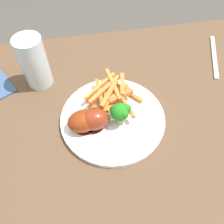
% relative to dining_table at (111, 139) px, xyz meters
% --- Properties ---
extents(ground_plane, '(6.00, 6.00, 0.00)m').
position_rel_dining_table_xyz_m(ground_plane, '(0.00, 0.00, -0.61)').
color(ground_plane, '#4C4742').
extents(dining_table, '(0.98, 0.64, 0.75)m').
position_rel_dining_table_xyz_m(dining_table, '(0.00, 0.00, 0.00)').
color(dining_table, brown).
rests_on(dining_table, ground_plane).
extents(dinner_plate, '(0.25, 0.25, 0.01)m').
position_rel_dining_table_xyz_m(dinner_plate, '(-0.00, -0.02, 0.14)').
color(dinner_plate, white).
rests_on(dinner_plate, dining_table).
extents(broccoli_floret_front, '(0.05, 0.04, 0.06)m').
position_rel_dining_table_xyz_m(broccoli_floret_front, '(0.01, -0.04, 0.19)').
color(broccoli_floret_front, '#82AD5A').
rests_on(broccoli_floret_front, dinner_plate).
extents(carrot_fries_pile, '(0.14, 0.15, 0.04)m').
position_rel_dining_table_xyz_m(carrot_fries_pile, '(0.01, 0.03, 0.17)').
color(carrot_fries_pile, orange).
rests_on(carrot_fries_pile, dinner_plate).
extents(chicken_drumstick_near, '(0.12, 0.06, 0.05)m').
position_rel_dining_table_xyz_m(chicken_drumstick_near, '(-0.07, -0.04, 0.17)').
color(chicken_drumstick_near, '#5F1C0A').
rests_on(chicken_drumstick_near, dinner_plate).
extents(chicken_drumstick_far, '(0.11, 0.05, 0.05)m').
position_rel_dining_table_xyz_m(chicken_drumstick_far, '(-0.04, -0.04, 0.17)').
color(chicken_drumstick_far, '#5D1B0E').
rests_on(chicken_drumstick_far, dinner_plate).
extents(fork, '(0.08, 0.18, 0.00)m').
position_rel_dining_table_xyz_m(fork, '(0.34, 0.14, 0.14)').
color(fork, silver).
rests_on(fork, dining_table).
extents(water_glass, '(0.07, 0.07, 0.14)m').
position_rel_dining_table_xyz_m(water_glass, '(-0.17, 0.14, 0.20)').
color(water_glass, silver).
rests_on(water_glass, dining_table).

